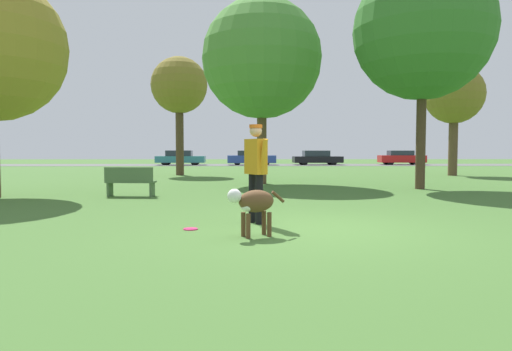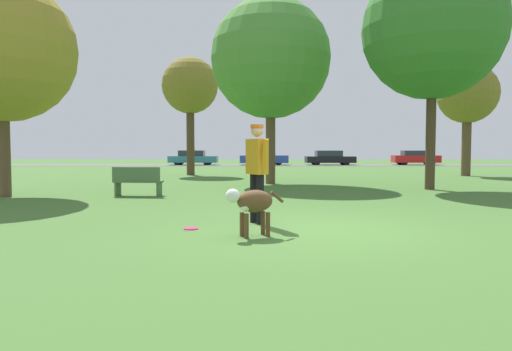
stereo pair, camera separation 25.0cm
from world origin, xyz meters
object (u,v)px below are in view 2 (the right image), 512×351
Objects in this scene: parked_car_black at (330,158)px; park_bench at (137,180)px; tree_mid_center at (271,59)px; parked_car_red at (415,158)px; tree_near_right at (433,29)px; dog at (252,203)px; parked_car_teal at (193,158)px; person at (257,164)px; tree_far_left at (190,87)px; tree_far_right at (468,95)px; frisbee at (191,229)px; tree_near_left at (1,49)px; parked_car_blue at (263,158)px.

park_bench is (-9.62, -28.15, -0.19)m from parked_car_black.
parked_car_red is (13.47, 23.38, -4.24)m from tree_mid_center.
park_bench is (-3.91, -4.98, -4.44)m from tree_mid_center.
tree_near_right is 27.62m from parked_car_red.
tree_mid_center is at bearing -115.97° from dog.
parked_car_teal is 12.32m from parked_car_black.
parked_car_black is at bearing 137.96° from person.
tree_far_right is at bearing -2.77° from tree_far_left.
parked_car_black is at bearing 77.91° from frisbee.
dog is 0.16× the size of tree_far_right.
tree_mid_center reaches higher than park_bench.
tree_far_left is (3.48, 11.50, 0.55)m from tree_near_left.
tree_mid_center reaches higher than parked_car_blue.
person reaches higher than dog.
dog is 1.33m from frisbee.
parked_car_red is 2.87× the size of park_bench.
parked_car_blue reaches higher than frisbee.
park_bench is at bearing -175.67° from person.
tree_far_left is 17.45m from parked_car_blue.
tree_mid_center reaches higher than parked_car_black.
person is 17.00m from tree_far_left.
dog is 18.34m from tree_far_left.
tree_near_right is at bearing -147.78° from dog.
tree_mid_center is 7.59m from tree_far_left.
frisbee is at bearing 118.47° from park_bench.
tree_near_right is 26.47m from parked_car_blue.
tree_far_right is 20.43m from parked_car_blue.
parked_car_red is (13.93, 34.50, 0.13)m from dog.
parked_car_teal is (-5.11, 33.38, 0.64)m from frisbee.
park_bench is (0.26, -11.32, -4.24)m from tree_far_left.
frisbee is 0.04× the size of tree_far_left.
tree_far_right is at bearing 114.10° from person.
dog is 34.84m from parked_car_black.
person is 0.41× the size of parked_car_blue.
tree_far_left is 19.94m from parked_car_black.
tree_far_right is 18.43m from parked_car_black.
parked_car_red is at bearing -135.57° from dog.
parked_car_red reaches higher than park_bench.
parked_car_teal is at bearing 98.35° from tree_far_left.
tree_near_right is at bearing 11.16° from tree_near_left.
tree_far_left is at bearing 136.78° from tree_near_right.
person reaches higher than park_bench.
parked_car_teal is at bearing 178.68° from parked_car_black.
parked_car_blue is at bearing 102.40° from tree_near_right.
dog is 0.12× the size of tree_near_right.
parked_car_teal is (-6.14, 34.03, 0.13)m from dog.
tree_far_right reaches higher than dog.
parked_car_teal is (1.04, 28.06, -3.50)m from tree_near_left.
frisbee is at bearing -111.78° from parked_car_red.
dog is at bearing -34.19° from person.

